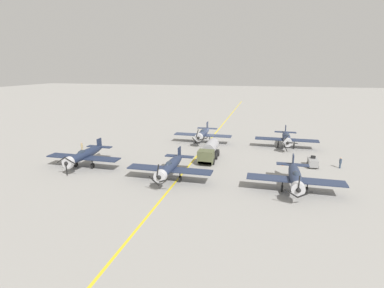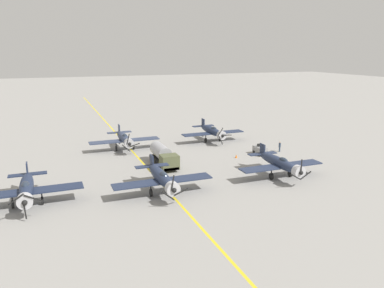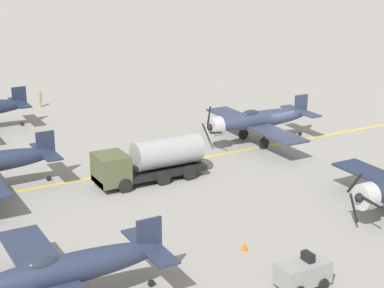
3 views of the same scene
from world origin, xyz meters
name	(u,v)px [view 3 (image 3 of 3)]	position (x,y,z in m)	size (l,w,h in m)	color
ground_plane	(285,143)	(0.00, 0.00, 0.00)	(400.00, 400.00, 0.00)	gray
taxiway_stripe	(285,143)	(0.00, 0.00, 0.00)	(0.30, 160.00, 0.01)	yellow
airplane_far_left	(59,272)	(-15.72, 24.63, 2.01)	(12.00, 9.98, 3.80)	#26304A
airplane_mid_center	(257,120)	(1.00, 2.25, 2.01)	(12.00, 9.98, 3.76)	#313B54
fuel_tanker	(150,161)	(-2.56, 13.82, 1.51)	(2.67, 8.00, 2.98)	black
tow_tractor	(303,272)	(-19.35, 13.63, 0.79)	(1.57, 2.60, 1.79)	gray
ground_crew_inspecting	(40,98)	(21.84, 14.48, 0.92)	(0.37, 0.37, 1.69)	tan
traffic_cone	(245,246)	(-14.75, 13.96, 0.28)	(0.36, 0.36, 0.55)	orange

